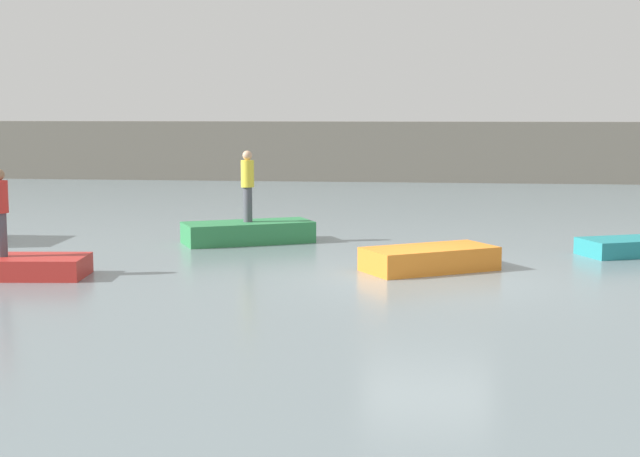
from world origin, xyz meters
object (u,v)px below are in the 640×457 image
at_px(rowboat_red, 3,267).
at_px(person_yellow_shirt, 248,182).
at_px(person_red_shirt, 0,208).
at_px(rowboat_green, 248,232).
at_px(rowboat_orange, 430,259).
at_px(rowboat_teal, 639,246).

bearing_deg(rowboat_red, person_yellow_shirt, 47.68).
bearing_deg(person_red_shirt, person_yellow_shirt, 54.12).
bearing_deg(rowboat_green, person_yellow_shirt, 0.00).
distance_m(rowboat_orange, rowboat_teal, 5.42).
height_order(rowboat_orange, person_yellow_shirt, person_yellow_shirt).
xyz_separation_m(rowboat_green, rowboat_teal, (9.16, -0.80, -0.07)).
bearing_deg(rowboat_teal, rowboat_red, 175.55).
bearing_deg(person_yellow_shirt, person_red_shirt, -125.88).
height_order(rowboat_red, rowboat_orange, rowboat_orange).
xyz_separation_m(rowboat_orange, person_red_shirt, (-8.29, -1.78, 1.11)).
height_order(rowboat_red, person_red_shirt, person_red_shirt).
xyz_separation_m(person_yellow_shirt, person_red_shirt, (-3.82, -5.28, -0.14)).
xyz_separation_m(rowboat_green, person_yellow_shirt, (0.00, 0.00, 1.24)).
distance_m(rowboat_teal, person_red_shirt, 13.79).
bearing_deg(rowboat_teal, person_yellow_shirt, 151.52).
bearing_deg(person_red_shirt, rowboat_red, 0.00).
bearing_deg(person_red_shirt, rowboat_green, 54.12).
distance_m(rowboat_green, person_yellow_shirt, 1.24).
distance_m(rowboat_green, rowboat_orange, 5.67).
bearing_deg(person_yellow_shirt, rowboat_orange, -38.08).
distance_m(rowboat_red, rowboat_green, 6.52).
distance_m(person_yellow_shirt, person_red_shirt, 6.52).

